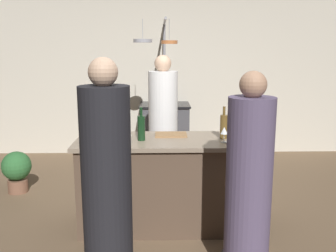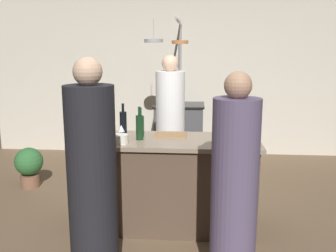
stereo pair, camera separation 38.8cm
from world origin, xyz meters
name	(u,v)px [view 1 (the left image)]	position (x,y,z in m)	size (l,w,h in m)	color
ground_plane	(168,224)	(0.00, 0.00, 0.00)	(9.00, 9.00, 0.00)	brown
back_wall	(164,77)	(0.00, 2.85, 1.30)	(6.40, 0.16, 2.60)	beige
kitchen_island	(168,182)	(0.00, 0.00, 0.45)	(1.80, 0.72, 0.90)	brown
stove_range	(165,131)	(0.00, 2.45, 0.45)	(0.80, 0.64, 0.89)	#47474C
chef	(163,129)	(-0.04, 1.02, 0.79)	(0.36, 0.36, 1.69)	white
bar_stool_left	(105,217)	(-0.55, -0.62, 0.38)	(0.28, 0.28, 0.68)	#4C4C51
guest_left	(107,186)	(-0.47, -1.00, 0.80)	(0.36, 0.36, 1.72)	black
bar_stool_right	(239,216)	(0.59, -0.62, 0.38)	(0.28, 0.28, 0.68)	#4C4C51
guest_right	(248,188)	(0.57, -0.97, 0.75)	(0.34, 0.34, 1.62)	#594C6B
overhead_pot_rack	(160,60)	(-0.07, 2.07, 1.60)	(0.58, 1.31, 2.17)	gray
potted_plant	(17,169)	(-1.86, 0.95, 0.30)	(0.36, 0.36, 0.52)	brown
cutting_board	(171,135)	(0.03, 0.16, 0.91)	(0.32, 0.22, 0.02)	#997047
pepper_mill	(82,132)	(-0.81, -0.14, 1.01)	(0.05, 0.05, 0.21)	#382319
wine_bottle_green	(141,126)	(-0.27, 0.08, 1.01)	(0.07, 0.07, 0.30)	#193D23
wine_bottle_red	(141,127)	(-0.26, -0.04, 1.03)	(0.07, 0.07, 0.32)	#143319
wine_bottle_dark	(122,123)	(-0.46, 0.18, 1.02)	(0.07, 0.07, 0.32)	black
wine_bottle_white	(254,130)	(0.81, -0.12, 1.01)	(0.07, 0.07, 0.30)	gray
wine_bottle_amber	(224,126)	(0.54, 0.02, 1.02)	(0.07, 0.07, 0.32)	brown
wine_glass_by_chef	(123,130)	(-0.44, -0.06, 1.01)	(0.07, 0.07, 0.15)	silver
wine_glass_near_left_guest	(224,131)	(0.52, -0.14, 1.01)	(0.07, 0.07, 0.15)	silver
mixing_bowl_wooden	(104,133)	(-0.64, 0.11, 0.94)	(0.19, 0.19, 0.08)	brown
mixing_bowl_ceramic	(123,140)	(-0.42, -0.20, 0.94)	(0.16, 0.16, 0.08)	silver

